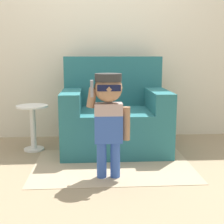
# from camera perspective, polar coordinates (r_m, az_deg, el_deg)

# --- Properties ---
(ground_plane) EXTENTS (10.00, 10.00, 0.00)m
(ground_plane) POSITION_cam_1_polar(r_m,az_deg,el_deg) (3.42, -2.73, -6.71)
(ground_plane) COLOR #998466
(wall_back) EXTENTS (10.00, 0.05, 2.60)m
(wall_back) POSITION_cam_1_polar(r_m,az_deg,el_deg) (3.85, -3.06, 14.77)
(wall_back) COLOR beige
(wall_back) RESTS_ON ground_plane
(armchair) EXTENTS (1.10, 0.86, 0.99)m
(armchair) POSITION_cam_1_polar(r_m,az_deg,el_deg) (3.37, 0.43, -0.77)
(armchair) COLOR #286B70
(armchair) RESTS_ON ground_plane
(person_child) EXTENTS (0.35, 0.26, 0.86)m
(person_child) POSITION_cam_1_polar(r_m,az_deg,el_deg) (2.50, -0.63, 0.48)
(person_child) COLOR #3356AD
(person_child) RESTS_ON ground_plane
(side_table) EXTENTS (0.33, 0.33, 0.48)m
(side_table) POSITION_cam_1_polar(r_m,az_deg,el_deg) (3.41, -14.26, -2.01)
(side_table) COLOR white
(side_table) RESTS_ON ground_plane
(rug) EXTENTS (1.45, 0.98, 0.01)m
(rug) POSITION_cam_1_polar(r_m,az_deg,el_deg) (2.93, 0.14, -9.64)
(rug) COLOR tan
(rug) RESTS_ON ground_plane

